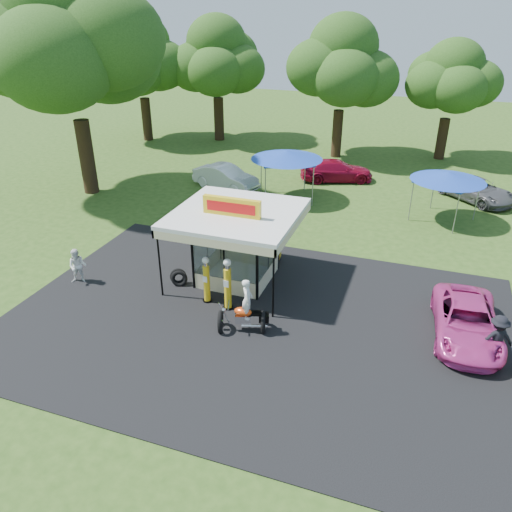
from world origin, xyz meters
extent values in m
plane|color=#2B4917|center=(0.00, 0.00, 0.00)|extent=(120.00, 120.00, 0.00)
cube|color=black|center=(0.00, 2.00, 0.02)|extent=(20.00, 14.00, 0.04)
cube|color=white|center=(-2.00, 5.00, 0.03)|extent=(3.00, 3.00, 0.06)
cube|color=white|center=(-2.00, 5.00, 3.29)|extent=(5.40, 5.40, 0.18)
cube|color=gold|center=(-2.00, 4.50, 3.78)|extent=(2.60, 0.25, 0.80)
cube|color=red|center=(-2.00, 4.37, 3.78)|extent=(2.21, 0.02, 0.45)
cylinder|color=black|center=(-4.55, 2.45, 1.60)|extent=(0.08, 0.08, 3.20)
cylinder|color=black|center=(0.55, 2.45, 1.60)|extent=(0.08, 0.08, 3.20)
cylinder|color=black|center=(-2.48, 2.67, 0.05)|extent=(0.40, 0.40, 0.09)
cylinder|color=gold|center=(-2.48, 2.67, 0.92)|extent=(0.28, 0.28, 1.65)
cylinder|color=silver|center=(-2.48, 2.67, 1.83)|extent=(0.18, 0.18, 0.18)
sphere|color=white|center=(-2.48, 2.67, 2.02)|extent=(0.29, 0.29, 0.29)
cube|color=white|center=(-2.48, 2.50, 1.19)|extent=(0.20, 0.02, 0.28)
cylinder|color=black|center=(-1.42, 2.46, 0.05)|extent=(0.44, 0.44, 0.10)
cylinder|color=gold|center=(-1.42, 2.46, 1.00)|extent=(0.30, 0.30, 1.80)
cylinder|color=silver|center=(-1.42, 2.46, 2.00)|extent=(0.20, 0.20, 0.20)
sphere|color=white|center=(-1.42, 2.46, 2.20)|extent=(0.32, 0.32, 0.32)
cube|color=white|center=(-1.42, 2.28, 1.30)|extent=(0.22, 0.02, 0.30)
torus|color=black|center=(-1.12, 0.92, 0.38)|extent=(0.47, 0.94, 0.94)
torus|color=black|center=(0.46, 1.46, 0.38)|extent=(0.47, 0.94, 0.94)
cube|color=silver|center=(-0.27, 1.21, 0.56)|extent=(0.68, 0.49, 0.33)
ellipsoid|color=#E34310|center=(-0.27, 1.21, 0.87)|extent=(0.71, 0.40, 0.33)
cube|color=black|center=(0.09, 1.33, 0.80)|extent=(0.67, 0.47, 0.11)
cube|color=black|center=(0.49, 1.47, 0.61)|extent=(0.49, 0.48, 0.31)
cylinder|color=silver|center=(-0.96, 0.97, 0.78)|extent=(0.49, 0.22, 0.99)
cylinder|color=silver|center=(-0.80, 1.03, 1.17)|extent=(0.27, 0.65, 0.06)
sphere|color=silver|center=(-0.98, 0.97, 0.95)|extent=(0.18, 0.18, 0.18)
imported|color=white|center=(-0.12, 1.26, 1.45)|extent=(0.58, 0.71, 1.67)
torus|color=black|center=(-4.24, 3.47, 0.38)|extent=(0.83, 0.54, 0.79)
torus|color=black|center=(-4.37, 3.63, 0.38)|extent=(0.85, 0.63, 0.79)
imported|color=gold|center=(-2.00, 7.20, 0.48)|extent=(2.82, 1.13, 0.96)
imported|color=#D23993|center=(7.93, 3.65, 0.70)|extent=(2.70, 5.22, 1.41)
imported|color=white|center=(-8.73, 2.23, 0.84)|extent=(1.00, 0.91, 1.68)
imported|color=black|center=(8.86, 2.53, 0.92)|extent=(1.34, 1.00, 1.85)
imported|color=white|center=(-7.44, 16.66, 0.79)|extent=(5.08, 2.97, 1.58)
imported|color=maroon|center=(-0.54, 20.85, 0.75)|extent=(5.58, 3.77, 1.50)
imported|color=#565558|center=(8.85, 19.87, 0.72)|extent=(5.40, 5.25, 1.43)
cylinder|color=gray|center=(-4.42, 17.56, 1.27)|extent=(0.06, 0.06, 2.55)
cylinder|color=gray|center=(-1.44, 17.56, 1.27)|extent=(0.06, 0.06, 2.55)
cylinder|color=gray|center=(-4.42, 14.58, 1.27)|extent=(0.06, 0.06, 2.55)
cylinder|color=gray|center=(-1.44, 14.58, 1.27)|extent=(0.06, 0.06, 2.55)
cube|color=#1A3FAB|center=(-2.93, 16.07, 2.61)|extent=(3.18, 3.18, 0.13)
cone|color=#1A3FAB|center=(-2.93, 16.07, 2.94)|extent=(4.59, 4.59, 0.53)
cylinder|color=gray|center=(5.46, 16.97, 1.17)|extent=(0.06, 0.06, 2.35)
cylinder|color=gray|center=(8.20, 16.97, 1.17)|extent=(0.06, 0.06, 2.35)
cylinder|color=gray|center=(5.46, 14.24, 1.17)|extent=(0.06, 0.06, 2.35)
cylinder|color=gray|center=(8.20, 14.24, 1.17)|extent=(0.06, 0.06, 2.35)
cube|color=#1A3FAB|center=(6.83, 15.60, 2.40)|extent=(2.93, 2.93, 0.12)
cone|color=#1A3FAB|center=(6.83, 15.60, 2.71)|extent=(4.22, 4.22, 0.49)
cylinder|color=black|center=(-19.63, 26.96, 1.91)|extent=(0.86, 0.86, 3.81)
ellipsoid|color=#214513|center=(-19.63, 26.96, 6.81)|extent=(9.00, 9.00, 7.72)
cylinder|color=black|center=(-13.34, 29.28, 1.92)|extent=(0.91, 0.91, 3.83)
ellipsoid|color=#214513|center=(-13.34, 29.28, 6.80)|extent=(8.90, 8.90, 7.63)
cylinder|color=black|center=(-1.84, 27.21, 1.90)|extent=(0.82, 0.82, 3.80)
ellipsoid|color=#214513|center=(-1.84, 27.21, 6.85)|extent=(9.13, 9.13, 7.82)
cylinder|color=black|center=(6.38, 29.45, 1.64)|extent=(0.82, 0.82, 3.27)
ellipsoid|color=#214513|center=(6.38, 29.45, 5.82)|extent=(7.63, 7.63, 6.54)
cylinder|color=black|center=(-15.79, 12.89, 2.43)|extent=(0.97, 0.97, 4.86)
ellipsoid|color=#214513|center=(-15.79, 12.89, 9.02)|extent=(12.48, 12.48, 10.70)
camera|label=1|loc=(5.62, -13.92, 11.55)|focal=35.00mm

